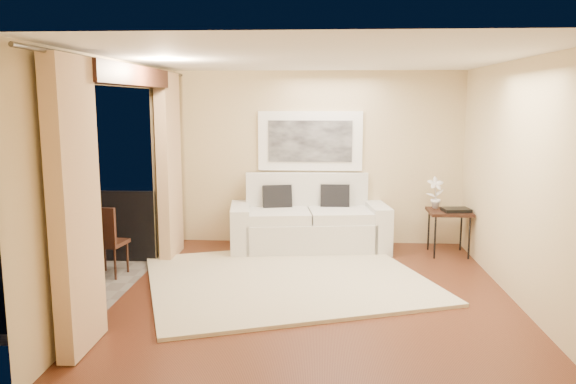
# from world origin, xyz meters

# --- Properties ---
(floor) EXTENTS (5.00, 5.00, 0.00)m
(floor) POSITION_xyz_m (0.00, 0.00, 0.00)
(floor) COLOR #572A19
(floor) RESTS_ON ground
(room_shell) EXTENTS (5.00, 6.40, 5.00)m
(room_shell) POSITION_xyz_m (-2.13, 0.00, 2.52)
(room_shell) COLOR white
(room_shell) RESTS_ON ground
(balcony) EXTENTS (1.81, 2.60, 1.17)m
(balcony) POSITION_xyz_m (-3.31, 0.00, 0.18)
(balcony) COLOR #605B56
(balcony) RESTS_ON ground
(curtains) EXTENTS (0.16, 4.80, 2.64)m
(curtains) POSITION_xyz_m (-2.11, 0.00, 1.34)
(curtains) COLOR #D5AE83
(curtains) RESTS_ON ground
(artwork) EXTENTS (1.62, 0.07, 0.92)m
(artwork) POSITION_xyz_m (-0.12, 2.46, 1.62)
(artwork) COLOR white
(artwork) RESTS_ON room_shell
(rug) EXTENTS (4.11, 3.85, 0.04)m
(rug) POSITION_xyz_m (-0.37, 0.52, 0.02)
(rug) COLOR beige
(rug) RESTS_ON floor
(sofa) EXTENTS (2.45, 1.29, 1.13)m
(sofa) POSITION_xyz_m (-0.13, 2.10, 0.40)
(sofa) COLOR silver
(sofa) RESTS_ON floor
(side_table) EXTENTS (0.61, 0.61, 0.66)m
(side_table) POSITION_xyz_m (1.93, 1.87, 0.60)
(side_table) COLOR black
(side_table) RESTS_ON floor
(tray) EXTENTS (0.41, 0.33, 0.05)m
(tray) POSITION_xyz_m (2.01, 1.80, 0.68)
(tray) COLOR black
(tray) RESTS_ON side_table
(orchid) EXTENTS (0.26, 0.19, 0.47)m
(orchid) POSITION_xyz_m (1.75, 2.04, 0.89)
(orchid) COLOR white
(orchid) RESTS_ON side_table
(bistro_table) EXTENTS (0.63, 0.63, 0.68)m
(bistro_table) POSITION_xyz_m (-3.70, 0.53, 0.60)
(bistro_table) COLOR black
(bistro_table) RESTS_ON balcony
(balcony_chair_far) EXTENTS (0.46, 0.46, 0.93)m
(balcony_chair_far) POSITION_xyz_m (-2.69, 0.51, 0.54)
(balcony_chair_far) COLOR black
(balcony_chair_far) RESTS_ON balcony
(balcony_chair_near) EXTENTS (0.57, 0.57, 1.05)m
(balcony_chair_near) POSITION_xyz_m (-3.32, -0.51, 0.61)
(balcony_chair_near) COLOR black
(balcony_chair_near) RESTS_ON balcony
(ice_bucket) EXTENTS (0.18, 0.18, 0.20)m
(ice_bucket) POSITION_xyz_m (-3.85, 0.63, 0.78)
(ice_bucket) COLOR silver
(ice_bucket) RESTS_ON bistro_table
(candle) EXTENTS (0.06, 0.06, 0.07)m
(candle) POSITION_xyz_m (-3.67, 0.67, 0.72)
(candle) COLOR red
(candle) RESTS_ON bistro_table
(vase) EXTENTS (0.04, 0.04, 0.18)m
(vase) POSITION_xyz_m (-3.71, 0.32, 0.77)
(vase) COLOR white
(vase) RESTS_ON bistro_table
(glass_a) EXTENTS (0.06, 0.06, 0.12)m
(glass_a) POSITION_xyz_m (-3.52, 0.44, 0.74)
(glass_a) COLOR white
(glass_a) RESTS_ON bistro_table
(glass_b) EXTENTS (0.06, 0.06, 0.12)m
(glass_b) POSITION_xyz_m (-3.50, 0.52, 0.74)
(glass_b) COLOR silver
(glass_b) RESTS_ON bistro_table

